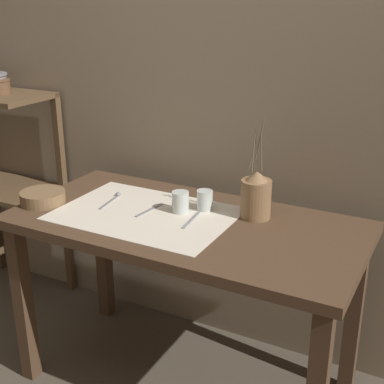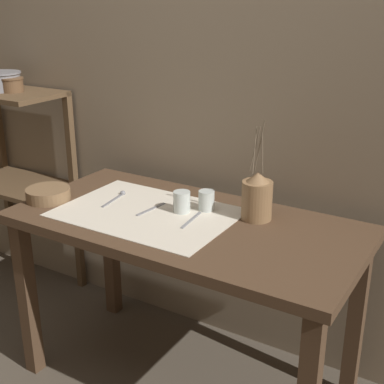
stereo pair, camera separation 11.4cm
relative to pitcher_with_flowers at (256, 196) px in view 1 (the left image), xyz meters
The scene contains 12 objects.
ground_plane 0.89m from the pitcher_with_flowers, 146.26° to the right, with size 12.00×12.00×0.00m, color brown.
stone_wall_back 0.51m from the pitcher_with_flowers, 127.61° to the left, with size 7.00×0.06×2.40m.
wooden_table 0.33m from the pitcher_with_flowers, 146.26° to the right, with size 1.36×0.67×0.76m.
wooden_shelf_unit 1.45m from the pitcher_with_flowers, behind, with size 0.59×0.34×1.12m.
linen_cloth 0.44m from the pitcher_with_flowers, 156.45° to the right, with size 0.69×0.48×0.00m.
pitcher_with_flowers is the anchor object (origin of this frame).
wooden_bowl 0.88m from the pitcher_with_flowers, 161.88° to the right, with size 0.18×0.18×0.05m.
glass_tumbler_near 0.30m from the pitcher_with_flowers, 161.10° to the right, with size 0.07×0.07×0.08m.
glass_tumbler_far 0.21m from the pitcher_with_flowers, behind, with size 0.06×0.06×0.08m.
spoon_inner 0.61m from the pitcher_with_flowers, behind, with size 0.04×0.18×0.02m.
fork_inner 0.43m from the pitcher_with_flowers, 160.23° to the right, with size 0.03×0.16×0.00m.
knife_center 0.27m from the pitcher_with_flowers, 142.49° to the right, with size 0.03×0.16×0.00m.
Camera 1 is at (0.90, -1.65, 1.58)m, focal length 50.00 mm.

